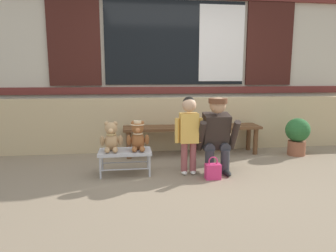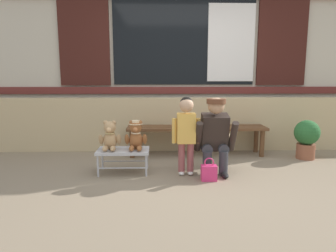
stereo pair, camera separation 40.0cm
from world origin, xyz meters
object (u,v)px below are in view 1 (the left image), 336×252
(teddy_bear_plain, at_px, (111,138))
(teddy_bear_with_hat, at_px, (138,136))
(wooden_bench_long, at_px, (192,130))
(small_display_bench, at_px, (125,153))
(child_standing, at_px, (189,127))
(potted_plant, at_px, (297,134))
(adult_crouching, at_px, (217,134))
(handbag_on_ground, at_px, (213,171))

(teddy_bear_plain, distance_m, teddy_bear_with_hat, 0.32)
(wooden_bench_long, relative_size, teddy_bear_with_hat, 5.78)
(wooden_bench_long, bearing_deg, teddy_bear_plain, -144.44)
(wooden_bench_long, bearing_deg, small_display_bench, -140.35)
(child_standing, bearing_deg, wooden_bench_long, 75.55)
(child_standing, xyz_separation_m, potted_plant, (1.82, 0.68, -0.27))
(teddy_bear_plain, height_order, teddy_bear_with_hat, same)
(wooden_bench_long, distance_m, potted_plant, 1.60)
(wooden_bench_long, xyz_separation_m, potted_plant, (1.58, -0.26, -0.05))
(small_display_bench, bearing_deg, child_standing, -7.17)
(potted_plant, bearing_deg, child_standing, -159.60)
(child_standing, xyz_separation_m, adult_crouching, (0.37, 0.05, -0.11))
(small_display_bench, bearing_deg, teddy_bear_with_hat, 0.77)
(child_standing, bearing_deg, potted_plant, 20.40)
(wooden_bench_long, relative_size, potted_plant, 3.68)
(child_standing, relative_size, handbag_on_ground, 3.52)
(child_standing, height_order, adult_crouching, child_standing)
(teddy_bear_with_hat, distance_m, potted_plant, 2.51)
(teddy_bear_plain, height_order, handbag_on_ground, teddy_bear_plain)
(teddy_bear_plain, bearing_deg, potted_plant, 11.85)
(teddy_bear_with_hat, bearing_deg, wooden_bench_long, 44.44)
(potted_plant, bearing_deg, wooden_bench_long, 170.51)
(small_display_bench, relative_size, teddy_bear_with_hat, 1.76)
(adult_crouching, height_order, potted_plant, adult_crouching)
(teddy_bear_plain, relative_size, teddy_bear_with_hat, 1.00)
(handbag_on_ground, bearing_deg, small_display_bench, 162.76)
(teddy_bear_plain, xyz_separation_m, child_standing, (0.94, -0.10, 0.13))
(wooden_bench_long, height_order, teddy_bear_with_hat, teddy_bear_with_hat)
(teddy_bear_plain, relative_size, child_standing, 0.38)
(handbag_on_ground, bearing_deg, teddy_bear_plain, 164.91)
(small_display_bench, relative_size, handbag_on_ground, 2.35)
(child_standing, xyz_separation_m, handbag_on_ground, (0.25, -0.22, -0.50))
(teddy_bear_with_hat, height_order, handbag_on_ground, teddy_bear_with_hat)
(potted_plant, bearing_deg, adult_crouching, -156.55)
(teddy_bear_plain, relative_size, potted_plant, 0.64)
(teddy_bear_plain, height_order, potted_plant, teddy_bear_plain)
(wooden_bench_long, relative_size, handbag_on_ground, 7.72)
(wooden_bench_long, relative_size, child_standing, 2.19)
(adult_crouching, relative_size, potted_plant, 1.67)
(child_standing, distance_m, handbag_on_ground, 0.60)
(wooden_bench_long, relative_size, small_display_bench, 3.28)
(teddy_bear_with_hat, xyz_separation_m, adult_crouching, (0.98, -0.05, 0.01))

